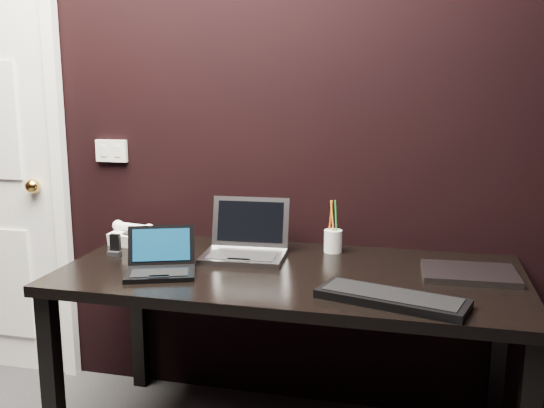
% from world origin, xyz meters
% --- Properties ---
extents(wall_back, '(4.00, 0.00, 4.00)m').
position_xyz_m(wall_back, '(0.00, 1.80, 1.30)').
color(wall_back, black).
rests_on(wall_back, ground).
extents(wall_switch, '(0.15, 0.02, 0.10)m').
position_xyz_m(wall_switch, '(-0.62, 1.79, 1.12)').
color(wall_switch, silver).
rests_on(wall_switch, wall_back).
extents(desk, '(1.70, 0.80, 0.74)m').
position_xyz_m(desk, '(0.30, 1.40, 0.66)').
color(desk, black).
rests_on(desk, ground).
extents(netbook, '(0.31, 0.29, 0.16)m').
position_xyz_m(netbook, '(-0.15, 1.25, 0.77)').
color(netbook, black).
rests_on(netbook, desk).
extents(silver_laptop, '(0.34, 0.31, 0.22)m').
position_xyz_m(silver_laptop, '(0.09, 1.53, 0.78)').
color(silver_laptop, '#99989E').
rests_on(silver_laptop, desk).
extents(ext_keyboard, '(0.50, 0.28, 0.03)m').
position_xyz_m(ext_keyboard, '(0.69, 1.14, 0.75)').
color(ext_keyboard, black).
rests_on(ext_keyboard, desk).
extents(closed_laptop, '(0.34, 0.25, 0.02)m').
position_xyz_m(closed_laptop, '(0.94, 1.48, 0.75)').
color(closed_laptop, '#999A9F').
rests_on(closed_laptop, desk).
extents(desk_phone, '(0.22, 0.20, 0.11)m').
position_xyz_m(desk_phone, '(-0.43, 1.61, 0.78)').
color(desk_phone, white).
rests_on(desk_phone, desk).
extents(mobile_phone, '(0.05, 0.04, 0.09)m').
position_xyz_m(mobile_phone, '(-0.43, 1.43, 0.77)').
color(mobile_phone, black).
rests_on(mobile_phone, desk).
extents(pen_cup, '(0.09, 0.09, 0.22)m').
position_xyz_m(pen_cup, '(0.42, 1.68, 0.79)').
color(pen_cup, silver).
rests_on(pen_cup, desk).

